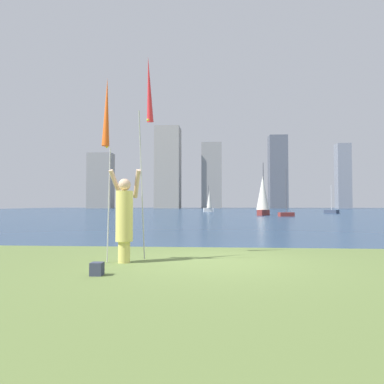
{
  "coord_description": "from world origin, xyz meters",
  "views": [
    {
      "loc": [
        0.1,
        -7.81,
        1.24
      ],
      "look_at": [
        -1.62,
        15.48,
        2.05
      ],
      "focal_mm": 33.12,
      "sensor_mm": 36.0,
      "label": 1
    }
  ],
  "objects": [
    {
      "name": "skyline_tower_1",
      "position": [
        -15.34,
        100.35,
        12.51
      ],
      "size": [
        7.53,
        7.53,
        25.02
      ],
      "color": "gray",
      "rests_on": "ground"
    },
    {
      "name": "skyline_tower_3",
      "position": [
        17.9,
        99.17,
        10.84
      ],
      "size": [
        5.29,
        5.04,
        21.69
      ],
      "color": "#565B66",
      "rests_on": "ground"
    },
    {
      "name": "sailboat_1",
      "position": [
        -1.36,
        49.39,
        1.65
      ],
      "size": [
        1.71,
        0.97,
        4.35
      ],
      "color": "white",
      "rests_on": "ground"
    },
    {
      "name": "sailboat_3",
      "position": [
        15.46,
        41.55,
        0.27
      ],
      "size": [
        1.81,
        1.93,
        3.85
      ],
      "color": "#333D51",
      "rests_on": "ground"
    },
    {
      "name": "skyline_tower_2",
      "position": [
        -1.9,
        103.34,
        10.24
      ],
      "size": [
        6.24,
        5.46,
        20.48
      ],
      "color": "gray",
      "rests_on": "ground"
    },
    {
      "name": "sailboat_4",
      "position": [
        5.13,
        32.57,
        2.27
      ],
      "size": [
        1.92,
        2.87,
        5.97
      ],
      "color": "maroon",
      "rests_on": "ground"
    },
    {
      "name": "ground",
      "position": [
        0.0,
        50.95,
        -0.06
      ],
      "size": [
        120.0,
        138.0,
        0.12
      ],
      "color": "#5B7038"
    },
    {
      "name": "skyline_tower_0",
      "position": [
        -36.13,
        98.97,
        8.5
      ],
      "size": [
        7.48,
        4.64,
        16.99
      ],
      "color": "gray",
      "rests_on": "ground"
    },
    {
      "name": "kite_flag_left",
      "position": [
        -2.26,
        -0.5,
        3.14
      ],
      "size": [
        0.16,
        0.42,
        3.95
      ],
      "color": "#B2B2B7",
      "rests_on": "ground"
    },
    {
      "name": "kite_flag_right",
      "position": [
        -1.54,
        0.43,
        3.87
      ],
      "size": [
        0.16,
        1.32,
        4.72
      ],
      "color": "#B2B2B7",
      "rests_on": "ground"
    },
    {
      "name": "sailboat_5",
      "position": [
        7.09,
        29.2,
        0.3
      ],
      "size": [
        1.71,
        1.06,
        4.89
      ],
      "color": "maroon",
      "rests_on": "ground"
    },
    {
      "name": "person",
      "position": [
        -1.9,
        -0.35,
        0.98
      ],
      "size": [
        0.73,
        0.54,
        2.0
      ],
      "rotation": [
        0.0,
        0.0,
        -0.02
      ],
      "color": "#D8CC66",
      "rests_on": "ground"
    },
    {
      "name": "bag",
      "position": [
        -2.01,
        -1.73,
        0.11
      ],
      "size": [
        0.21,
        0.2,
        0.23
      ],
      "color": "#33384C",
      "rests_on": "ground"
    },
    {
      "name": "skyline_tower_4",
      "position": [
        36.85,
        99.19,
        9.55
      ],
      "size": [
        3.94,
        3.6,
        19.09
      ],
      "color": "gray",
      "rests_on": "ground"
    }
  ]
}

